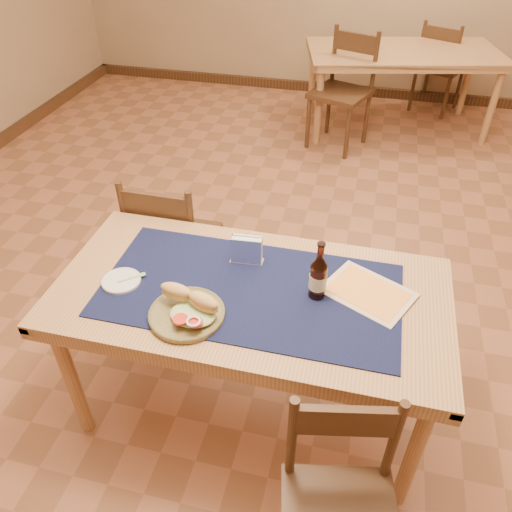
% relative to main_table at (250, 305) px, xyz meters
% --- Properties ---
extents(room, '(6.04, 7.04, 2.84)m').
position_rel_main_table_xyz_m(room, '(0.00, 0.80, 0.73)').
color(room, '#975D42').
rests_on(room, ground).
extents(main_table, '(1.60, 0.80, 0.75)m').
position_rel_main_table_xyz_m(main_table, '(0.00, 0.00, 0.00)').
color(main_table, '#AC8651').
rests_on(main_table, ground).
extents(placemat, '(1.20, 0.60, 0.01)m').
position_rel_main_table_xyz_m(placemat, '(0.00, 0.00, 0.09)').
color(placemat, '#10193D').
rests_on(placemat, main_table).
extents(baseboard, '(6.00, 7.00, 0.10)m').
position_rel_main_table_xyz_m(baseboard, '(0.00, 0.80, -0.62)').
color(baseboard, '#432918').
rests_on(baseboard, ground).
extents(back_table, '(1.88, 1.24, 0.75)m').
position_rel_main_table_xyz_m(back_table, '(0.58, 3.46, 0.00)').
color(back_table, '#AC8651').
rests_on(back_table, ground).
extents(chair_main_far, '(0.42, 0.42, 0.90)m').
position_rel_main_table_xyz_m(chair_main_far, '(-0.59, 0.58, -0.20)').
color(chair_main_far, '#432918').
rests_on(chair_main_far, ground).
extents(chair_main_near, '(0.46, 0.46, 0.84)m').
position_rel_main_table_xyz_m(chair_main_near, '(0.47, -0.64, -0.23)').
color(chair_main_near, '#432918').
rests_on(chair_main_near, ground).
extents(chair_back_near, '(0.59, 0.59, 0.99)m').
position_rel_main_table_xyz_m(chair_back_near, '(0.09, 2.99, -0.15)').
color(chair_back_near, '#432918').
rests_on(chair_back_near, ground).
extents(chair_back_far, '(0.55, 0.55, 0.90)m').
position_rel_main_table_xyz_m(chair_back_far, '(0.97, 4.00, -0.20)').
color(chair_back_far, '#432918').
rests_on(chair_back_far, ground).
extents(sandwich_plate, '(0.29, 0.29, 0.11)m').
position_rel_main_table_xyz_m(sandwich_plate, '(-0.19, -0.20, 0.12)').
color(sandwich_plate, olive).
rests_on(sandwich_plate, placemat).
extents(side_plate, '(0.16, 0.16, 0.01)m').
position_rel_main_table_xyz_m(side_plate, '(-0.53, -0.08, 0.10)').
color(side_plate, silver).
rests_on(side_plate, placemat).
extents(fork, '(0.10, 0.09, 0.00)m').
position_rel_main_table_xyz_m(fork, '(-0.48, -0.06, 0.10)').
color(fork, '#7BBD68').
rests_on(fork, side_plate).
extents(beer_bottle, '(0.07, 0.07, 0.26)m').
position_rel_main_table_xyz_m(beer_bottle, '(0.27, 0.03, 0.18)').
color(beer_bottle, '#41180B').
rests_on(beer_bottle, placemat).
extents(napkin_holder, '(0.15, 0.06, 0.13)m').
position_rel_main_table_xyz_m(napkin_holder, '(-0.06, 0.17, 0.15)').
color(napkin_holder, white).
rests_on(napkin_holder, placemat).
extents(menu_card, '(0.41, 0.37, 0.01)m').
position_rel_main_table_xyz_m(menu_card, '(0.46, 0.09, 0.09)').
color(menu_card, beige).
rests_on(menu_card, placemat).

